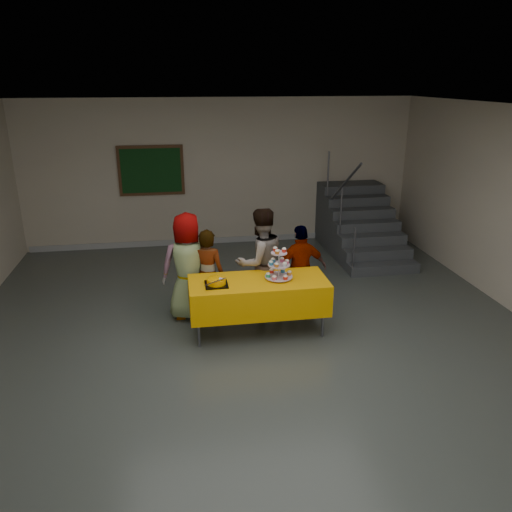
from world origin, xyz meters
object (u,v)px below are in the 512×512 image
at_px(schoolchild_b, 208,275).
at_px(schoolchild_a, 188,267).
at_px(bear_cake, 216,281).
at_px(schoolchild_c, 260,262).
at_px(noticeboard, 151,171).
at_px(bake_table, 258,295).
at_px(cupcake_stand, 279,267).
at_px(staircase, 358,226).
at_px(schoolchild_d, 301,269).

bearing_deg(schoolchild_b, schoolchild_a, 1.65).
height_order(bear_cake, schoolchild_b, schoolchild_b).
xyz_separation_m(schoolchild_a, schoolchild_c, (1.05, -0.03, 0.02)).
height_order(schoolchild_a, noticeboard, noticeboard).
relative_size(schoolchild_b, schoolchild_c, 0.84).
relative_size(schoolchild_b, noticeboard, 1.05).
height_order(bake_table, noticeboard, noticeboard).
relative_size(cupcake_stand, staircase, 0.19).
height_order(schoolchild_a, schoolchild_b, schoolchild_a).
bearing_deg(schoolchild_a, staircase, -143.77).
relative_size(cupcake_stand, noticeboard, 0.34).
bearing_deg(bake_table, bear_cake, -173.02).
bearing_deg(schoolchild_a, bear_cake, 116.52).
xyz_separation_m(cupcake_stand, staircase, (2.32, 3.18, -0.45)).
bearing_deg(bake_table, schoolchild_d, 36.24).
xyz_separation_m(schoolchild_b, noticeboard, (-0.85, 3.50, 0.92)).
relative_size(bake_table, schoolchild_d, 1.39).
distance_m(schoolchild_d, noticeboard, 4.25).
height_order(cupcake_stand, schoolchild_a, schoolchild_a).
relative_size(schoolchild_d, staircase, 0.56).
distance_m(bake_table, schoolchild_b, 0.85).
relative_size(cupcake_stand, schoolchild_a, 0.28).
distance_m(schoolchild_c, noticeboard, 3.89).
relative_size(bear_cake, schoolchild_d, 0.26).
bearing_deg(schoolchild_d, schoolchild_c, -11.14).
height_order(bear_cake, noticeboard, noticeboard).
xyz_separation_m(schoolchild_b, schoolchild_c, (0.78, 0.06, 0.13)).
bearing_deg(schoolchild_c, schoolchild_b, -14.88).
bearing_deg(cupcake_stand, staircase, 53.84).
relative_size(schoolchild_a, schoolchild_d, 1.17).
distance_m(bear_cake, schoolchild_d, 1.45).
relative_size(schoolchild_a, staircase, 0.66).
height_order(bake_table, schoolchild_c, schoolchild_c).
bearing_deg(schoolchild_b, schoolchild_d, -159.97).
bearing_deg(cupcake_stand, bear_cake, -173.94).
bearing_deg(noticeboard, staircase, -11.50).
xyz_separation_m(cupcake_stand, bear_cake, (-0.86, -0.09, -0.11)).
distance_m(cupcake_stand, schoolchild_d, 0.73).
xyz_separation_m(bake_table, noticeboard, (-1.50, 4.04, 1.04)).
bearing_deg(bake_table, noticeboard, 110.38).
relative_size(schoolchild_a, noticeboard, 1.22).
height_order(schoolchild_c, schoolchild_d, schoolchild_c).
relative_size(bear_cake, noticeboard, 0.28).
bearing_deg(noticeboard, schoolchild_c, -64.66).
relative_size(bake_table, bear_cake, 5.25).
xyz_separation_m(bake_table, bear_cake, (-0.58, -0.07, 0.27)).
bearing_deg(schoolchild_a, bake_table, 145.97).
bearing_deg(staircase, schoolchild_d, -125.16).
bearing_deg(bear_cake, schoolchild_b, 97.10).
relative_size(schoolchild_b, staircase, 0.57).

